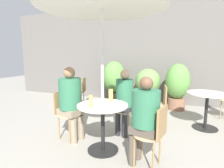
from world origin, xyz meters
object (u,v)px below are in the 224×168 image
potted_plant_0 (114,79)px  potted_plant_2 (177,84)px  seated_person_1 (124,97)px  seated_person_2 (71,98)px  bistro_chair_5 (81,89)px  seated_person_0 (144,114)px  bistro_chair_1 (128,106)px  bistro_chair_2 (66,110)px  cafe_table_near (103,117)px  beer_glass_0 (91,101)px  bistro_chair_0 (154,131)px  cafe_table_far (207,103)px  potted_plant_1 (148,84)px  bistro_chair_3 (160,101)px  beer_glass_1 (111,95)px

potted_plant_0 → potted_plant_2: (1.85, -0.11, -0.05)m
seated_person_1 → seated_person_2: bearing=-134.9°
bistro_chair_5 → seated_person_0: size_ratio=0.70×
bistro_chair_1 → bistro_chair_2: size_ratio=1.00×
seated_person_2 → cafe_table_near: bearing=-90.0°
beer_glass_0 → bistro_chair_1: bearing=74.4°
bistro_chair_0 → cafe_table_far: bearing=166.3°
seated_person_0 → seated_person_2: seated_person_2 is taller
bistro_chair_5 → seated_person_1: 2.13m
bistro_chair_0 → bistro_chair_2: (-1.57, 0.35, 0.00)m
cafe_table_far → potted_plant_0: potted_plant_0 is taller
bistro_chair_1 → potted_plant_0: bearing=129.0°
bistro_chair_2 → potted_plant_1: (1.02, 2.56, 0.13)m
seated_person_2 → beer_glass_0: (0.55, -0.33, 0.08)m
bistro_chair_2 → beer_glass_0: beer_glass_0 is taller
seated_person_1 → potted_plant_2: 2.19m
bistro_chair_3 → seated_person_0: 1.54m
bistro_chair_2 → bistro_chair_5: size_ratio=1.00×
cafe_table_near → bistro_chair_2: bearing=167.5°
seated_person_1 → beer_glass_0: seated_person_1 is taller
bistro_chair_2 → beer_glass_0: (0.69, -0.36, 0.31)m
bistro_chair_3 → potted_plant_1: bearing=-169.9°
cafe_table_far → bistro_chair_5: bearing=171.3°
seated_person_0 → bistro_chair_2: bearing=-90.0°
seated_person_0 → potted_plant_1: size_ratio=1.09×
bistro_chair_1 → bistro_chair_5: 2.06m
bistro_chair_1 → beer_glass_0: beer_glass_0 is taller
potted_plant_2 → seated_person_2: bearing=-124.1°
potted_plant_0 → bistro_chair_2: bearing=-89.5°
cafe_table_near → seated_person_2: (-0.65, 0.14, 0.21)m
seated_person_2 → beer_glass_0: size_ratio=7.17×
cafe_table_far → bistro_chair_1: size_ratio=0.92×
bistro_chair_3 → seated_person_1: bearing=-47.8°
bistro_chair_1 → seated_person_0: bearing=-50.5°
beer_glass_1 → bistro_chair_0: bearing=-27.4°
beer_glass_1 → potted_plant_0: bearing=108.6°
seated_person_2 → bistro_chair_0: bearing=-90.0°
cafe_table_far → potted_plant_2: bearing=115.6°
seated_person_0 → beer_glass_1: (-0.60, 0.35, 0.12)m
bistro_chair_3 → beer_glass_0: size_ratio=4.73×
potted_plant_2 → cafe_table_near: bearing=-111.6°
cafe_table_near → bistro_chair_1: bearing=77.5°
cafe_table_near → potted_plant_1: 2.75m
cafe_table_far → beer_glass_1: size_ratio=3.86×
bistro_chair_1 → potted_plant_0: size_ratio=0.65×
seated_person_0 → seated_person_2: size_ratio=0.94×
cafe_table_far → potted_plant_2: (-0.56, 1.16, 0.16)m
bistro_chair_3 → potted_plant_2: bearing=156.1°
bistro_chair_1 → seated_person_2: 1.07m
cafe_table_near → bistro_chair_3: size_ratio=0.91×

